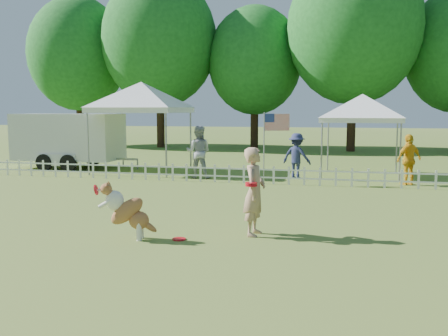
{
  "coord_description": "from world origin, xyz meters",
  "views": [
    {
      "loc": [
        2.31,
        -9.22,
        2.46
      ],
      "look_at": [
        -0.28,
        2.0,
        1.1
      ],
      "focal_mm": 40.0,
      "sensor_mm": 36.0,
      "label": 1
    }
  ],
  "objects_px": {
    "handler": "(255,192)",
    "spectator_b": "(297,156)",
    "dog": "(128,211)",
    "frisbee_on_turf": "(179,239)",
    "flag_pole": "(264,148)",
    "spectator_c": "(409,160)",
    "canopy_tent_right": "(361,136)",
    "spectator_a": "(198,152)",
    "cargo_trailer": "(69,140)",
    "canopy_tent_left": "(142,128)"
  },
  "relations": [
    {
      "from": "handler",
      "to": "spectator_b",
      "type": "xyz_separation_m",
      "value": [
        0.13,
        8.3,
        -0.06
      ]
    },
    {
      "from": "handler",
      "to": "dog",
      "type": "relative_size",
      "value": 1.59
    },
    {
      "from": "handler",
      "to": "frisbee_on_turf",
      "type": "xyz_separation_m",
      "value": [
        -1.33,
        -0.68,
        -0.85
      ]
    },
    {
      "from": "dog",
      "to": "frisbee_on_turf",
      "type": "relative_size",
      "value": 4.23
    },
    {
      "from": "flag_pole",
      "to": "spectator_c",
      "type": "height_order",
      "value": "flag_pole"
    },
    {
      "from": "canopy_tent_right",
      "to": "spectator_b",
      "type": "bearing_deg",
      "value": -145.44
    },
    {
      "from": "spectator_c",
      "to": "dog",
      "type": "bearing_deg",
      "value": 16.54
    },
    {
      "from": "dog",
      "to": "canopy_tent_right",
      "type": "height_order",
      "value": "canopy_tent_right"
    },
    {
      "from": "canopy_tent_right",
      "to": "spectator_a",
      "type": "height_order",
      "value": "canopy_tent_right"
    },
    {
      "from": "spectator_b",
      "to": "spectator_c",
      "type": "bearing_deg",
      "value": -171.48
    },
    {
      "from": "flag_pole",
      "to": "spectator_b",
      "type": "bearing_deg",
      "value": 37.93
    },
    {
      "from": "canopy_tent_right",
      "to": "handler",
      "type": "bearing_deg",
      "value": -100.29
    },
    {
      "from": "cargo_trailer",
      "to": "spectator_a",
      "type": "xyz_separation_m",
      "value": [
        6.14,
        -1.8,
        -0.22
      ]
    },
    {
      "from": "flag_pole",
      "to": "spectator_b",
      "type": "xyz_separation_m",
      "value": [
        0.95,
        1.55,
        -0.37
      ]
    },
    {
      "from": "spectator_b",
      "to": "handler",
      "type": "bearing_deg",
      "value": 108.36
    },
    {
      "from": "spectator_c",
      "to": "frisbee_on_turf",
      "type": "bearing_deg",
      "value": 20.48
    },
    {
      "from": "canopy_tent_left",
      "to": "spectator_c",
      "type": "relative_size",
      "value": 2.08
    },
    {
      "from": "frisbee_on_turf",
      "to": "canopy_tent_left",
      "type": "bearing_deg",
      "value": 115.77
    },
    {
      "from": "dog",
      "to": "spectator_b",
      "type": "distance_m",
      "value": 9.47
    },
    {
      "from": "frisbee_on_turf",
      "to": "flag_pole",
      "type": "relative_size",
      "value": 0.11
    },
    {
      "from": "flag_pole",
      "to": "canopy_tent_left",
      "type": "bearing_deg",
      "value": 135.62
    },
    {
      "from": "frisbee_on_turf",
      "to": "canopy_tent_right",
      "type": "distance_m",
      "value": 11.08
    },
    {
      "from": "spectator_a",
      "to": "canopy_tent_left",
      "type": "bearing_deg",
      "value": -31.49
    },
    {
      "from": "spectator_c",
      "to": "cargo_trailer",
      "type": "bearing_deg",
      "value": -45.4
    },
    {
      "from": "frisbee_on_turf",
      "to": "spectator_b",
      "type": "xyz_separation_m",
      "value": [
        1.46,
        8.98,
        0.8
      ]
    },
    {
      "from": "spectator_a",
      "to": "canopy_tent_right",
      "type": "bearing_deg",
      "value": -164.01
    },
    {
      "from": "canopy_tent_right",
      "to": "cargo_trailer",
      "type": "height_order",
      "value": "canopy_tent_right"
    },
    {
      "from": "spectator_a",
      "to": "spectator_b",
      "type": "bearing_deg",
      "value": -172.37
    },
    {
      "from": "spectator_c",
      "to": "flag_pole",
      "type": "bearing_deg",
      "value": -27.21
    },
    {
      "from": "canopy_tent_left",
      "to": "spectator_c",
      "type": "distance_m",
      "value": 9.98
    },
    {
      "from": "dog",
      "to": "spectator_c",
      "type": "bearing_deg",
      "value": 43.85
    },
    {
      "from": "handler",
      "to": "canopy_tent_right",
      "type": "xyz_separation_m",
      "value": [
        2.39,
        9.66,
        0.61
      ]
    },
    {
      "from": "canopy_tent_right",
      "to": "spectator_c",
      "type": "height_order",
      "value": "canopy_tent_right"
    },
    {
      "from": "canopy_tent_right",
      "to": "cargo_trailer",
      "type": "relative_size",
      "value": 0.56
    },
    {
      "from": "handler",
      "to": "spectator_a",
      "type": "xyz_separation_m",
      "value": [
        -3.3,
        7.61,
        0.07
      ]
    },
    {
      "from": "handler",
      "to": "spectator_b",
      "type": "relative_size",
      "value": 1.07
    },
    {
      "from": "flag_pole",
      "to": "spectator_a",
      "type": "distance_m",
      "value": 2.64
    },
    {
      "from": "dog",
      "to": "frisbee_on_turf",
      "type": "xyz_separation_m",
      "value": [
        0.95,
        0.18,
        -0.53
      ]
    },
    {
      "from": "dog",
      "to": "handler",
      "type": "bearing_deg",
      "value": 10.12
    },
    {
      "from": "canopy_tent_left",
      "to": "spectator_c",
      "type": "xyz_separation_m",
      "value": [
        9.83,
        -1.42,
        -0.89
      ]
    },
    {
      "from": "dog",
      "to": "frisbee_on_turf",
      "type": "height_order",
      "value": "dog"
    },
    {
      "from": "cargo_trailer",
      "to": "handler",
      "type": "bearing_deg",
      "value": -46.58
    },
    {
      "from": "cargo_trailer",
      "to": "flag_pole",
      "type": "distance_m",
      "value": 9.03
    },
    {
      "from": "spectator_b",
      "to": "cargo_trailer",
      "type": "bearing_deg",
      "value": 12.65
    },
    {
      "from": "frisbee_on_turf",
      "to": "cargo_trailer",
      "type": "height_order",
      "value": "cargo_trailer"
    },
    {
      "from": "spectator_a",
      "to": "cargo_trailer",
      "type": "bearing_deg",
      "value": -20.2
    },
    {
      "from": "spectator_c",
      "to": "spectator_b",
      "type": "bearing_deg",
      "value": -48.37
    },
    {
      "from": "dog",
      "to": "canopy_tent_right",
      "type": "distance_m",
      "value": 11.54
    },
    {
      "from": "cargo_trailer",
      "to": "flag_pole",
      "type": "relative_size",
      "value": 2.23
    },
    {
      "from": "canopy_tent_left",
      "to": "flag_pole",
      "type": "bearing_deg",
      "value": -23.75
    }
  ]
}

